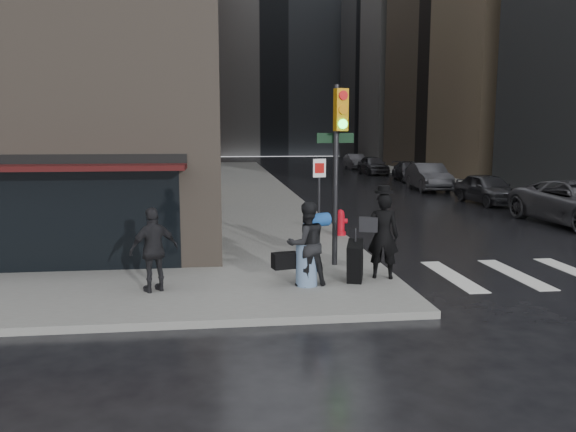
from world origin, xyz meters
name	(u,v)px	position (x,y,z in m)	size (l,w,h in m)	color
ground	(316,293)	(0.00, 0.00, 0.00)	(140.00, 140.00, 0.00)	black
sidewalk_left	(250,182)	(0.00, 27.00, 0.07)	(4.00, 50.00, 0.15)	slate
sidewalk_right	(438,180)	(13.50, 27.00, 0.07)	(3.00, 50.00, 0.15)	slate
bldg_left_far	(130,55)	(-13.00, 62.00, 13.00)	(22.00, 20.00, 26.00)	#592B1E
bldg_right_far	(443,60)	(26.00, 58.00, 12.50)	(22.00, 20.00, 25.00)	#65635E
bldg_distant	(270,51)	(6.00, 78.00, 16.00)	(40.00, 12.00, 32.00)	#65635E
storefront	(3,203)	(-7.00, 1.90, 1.83)	(8.40, 1.11, 2.83)	black
man_overcoat	(377,240)	(1.46, 0.43, 1.05)	(1.38, 1.00, 2.15)	black
man_jeans	(306,244)	(-0.21, 0.07, 1.07)	(1.33, 0.89, 1.83)	black
man_greycoat	(154,250)	(-3.40, 0.00, 1.03)	(1.12, 0.86, 1.76)	black
traffic_light	(336,151)	(0.78, 1.79, 3.00)	(1.08, 0.61, 4.42)	black
fire_hydrant	(340,224)	(1.80, 5.93, 0.52)	(0.47, 0.37, 0.84)	#B70B18
parked_car_1	(488,189)	(10.87, 14.19, 0.74)	(1.74, 4.33, 1.47)	#3A3A3E
parked_car_2	(428,177)	(10.41, 20.85, 0.81)	(1.71, 4.91, 1.62)	#4D4D52
parked_car_3	(410,171)	(11.54, 27.52, 0.68)	(1.89, 4.66, 1.35)	#3B3B3F
parked_car_4	(373,165)	(10.66, 34.18, 0.77)	(1.81, 4.50, 1.53)	#414247
parked_car_5	(355,162)	(10.77, 40.85, 0.72)	(1.53, 4.39, 1.45)	#4E4D53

